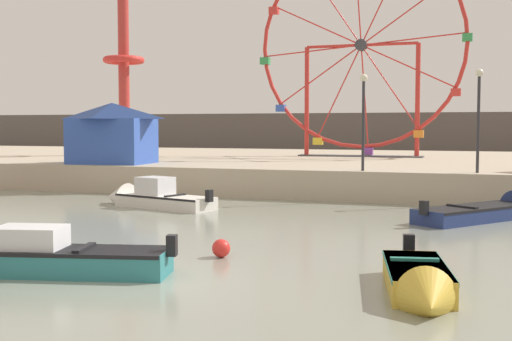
{
  "coord_description": "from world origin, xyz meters",
  "views": [
    {
      "loc": [
        6.41,
        -11.92,
        3.13
      ],
      "look_at": [
        -1.44,
        10.58,
        1.56
      ],
      "focal_mm": 47.24,
      "sensor_mm": 36.0,
      "label": 1
    }
  ],
  "objects_px": {
    "motorboat_teal_painted": "(16,257)",
    "drop_tower_red_tower": "(124,75)",
    "motorboat_navy_blue": "(493,211)",
    "promenade_lamp_near": "(363,108)",
    "promenade_lamp_far": "(479,105)",
    "ferris_wheel_red_frame": "(361,49)",
    "carnival_booth_blue_tent": "(112,132)",
    "motorboat_white_red_stripe": "(149,197)",
    "mooring_buoy_orange": "(221,248)",
    "motorboat_mustard_yellow": "(420,283)"
  },
  "relations": [
    {
      "from": "motorboat_navy_blue",
      "to": "promenade_lamp_near",
      "type": "bearing_deg",
      "value": 90.16
    },
    {
      "from": "motorboat_white_red_stripe",
      "to": "promenade_lamp_near",
      "type": "distance_m",
      "value": 9.48
    },
    {
      "from": "promenade_lamp_near",
      "to": "motorboat_mustard_yellow",
      "type": "bearing_deg",
      "value": -76.0
    },
    {
      "from": "carnival_booth_blue_tent",
      "to": "promenade_lamp_far",
      "type": "relative_size",
      "value": 1.05
    },
    {
      "from": "motorboat_mustard_yellow",
      "to": "drop_tower_red_tower",
      "type": "bearing_deg",
      "value": -152.39
    },
    {
      "from": "motorboat_white_red_stripe",
      "to": "drop_tower_red_tower",
      "type": "xyz_separation_m",
      "value": [
        -9.82,
        15.02,
        6.03
      ]
    },
    {
      "from": "drop_tower_red_tower",
      "to": "motorboat_mustard_yellow",
      "type": "bearing_deg",
      "value": -50.64
    },
    {
      "from": "mooring_buoy_orange",
      "to": "carnival_booth_blue_tent",
      "type": "bearing_deg",
      "value": 129.04
    },
    {
      "from": "motorboat_mustard_yellow",
      "to": "ferris_wheel_red_frame",
      "type": "distance_m",
      "value": 29.93
    },
    {
      "from": "motorboat_teal_painted",
      "to": "ferris_wheel_red_frame",
      "type": "relative_size",
      "value": 0.48
    },
    {
      "from": "motorboat_mustard_yellow",
      "to": "carnival_booth_blue_tent",
      "type": "height_order",
      "value": "carnival_booth_blue_tent"
    },
    {
      "from": "ferris_wheel_red_frame",
      "to": "drop_tower_red_tower",
      "type": "xyz_separation_m",
      "value": [
        -14.86,
        -2.45,
        -1.41
      ]
    },
    {
      "from": "motorboat_white_red_stripe",
      "to": "mooring_buoy_orange",
      "type": "bearing_deg",
      "value": 144.14
    },
    {
      "from": "motorboat_navy_blue",
      "to": "mooring_buoy_orange",
      "type": "xyz_separation_m",
      "value": [
        -6.16,
        -9.3,
        -0.05
      ]
    },
    {
      "from": "drop_tower_red_tower",
      "to": "promenade_lamp_far",
      "type": "bearing_deg",
      "value": -24.98
    },
    {
      "from": "drop_tower_red_tower",
      "to": "motorboat_white_red_stripe",
      "type": "bearing_deg",
      "value": -56.83
    },
    {
      "from": "motorboat_teal_painted",
      "to": "mooring_buoy_orange",
      "type": "relative_size",
      "value": 14.11
    },
    {
      "from": "motorboat_mustard_yellow",
      "to": "ferris_wheel_red_frame",
      "type": "xyz_separation_m",
      "value": [
        -6.32,
        28.27,
        7.53
      ]
    },
    {
      "from": "motorboat_white_red_stripe",
      "to": "mooring_buoy_orange",
      "type": "xyz_separation_m",
      "value": [
        6.51,
        -8.52,
        -0.13
      ]
    },
    {
      "from": "promenade_lamp_near",
      "to": "carnival_booth_blue_tent",
      "type": "bearing_deg",
      "value": 173.74
    },
    {
      "from": "ferris_wheel_red_frame",
      "to": "carnival_booth_blue_tent",
      "type": "bearing_deg",
      "value": -131.64
    },
    {
      "from": "motorboat_navy_blue",
      "to": "promenade_lamp_near",
      "type": "height_order",
      "value": "promenade_lamp_near"
    },
    {
      "from": "motorboat_navy_blue",
      "to": "promenade_lamp_near",
      "type": "distance_m",
      "value": 7.32
    },
    {
      "from": "motorboat_navy_blue",
      "to": "promenade_lamp_far",
      "type": "height_order",
      "value": "promenade_lamp_far"
    },
    {
      "from": "motorboat_teal_painted",
      "to": "promenade_lamp_near",
      "type": "distance_m",
      "value": 17.1
    },
    {
      "from": "motorboat_navy_blue",
      "to": "motorboat_white_red_stripe",
      "type": "relative_size",
      "value": 0.99
    },
    {
      "from": "drop_tower_red_tower",
      "to": "motorboat_navy_blue",
      "type": "bearing_deg",
      "value": -32.36
    },
    {
      "from": "promenade_lamp_near",
      "to": "ferris_wheel_red_frame",
      "type": "bearing_deg",
      "value": 100.92
    },
    {
      "from": "carnival_booth_blue_tent",
      "to": "motorboat_white_red_stripe",
      "type": "bearing_deg",
      "value": -52.77
    },
    {
      "from": "motorboat_mustard_yellow",
      "to": "carnival_booth_blue_tent",
      "type": "xyz_separation_m",
      "value": [
        -16.58,
        16.74,
        2.58
      ]
    },
    {
      "from": "motorboat_teal_painted",
      "to": "drop_tower_red_tower",
      "type": "relative_size",
      "value": 0.53
    },
    {
      "from": "motorboat_navy_blue",
      "to": "promenade_lamp_far",
      "type": "xyz_separation_m",
      "value": [
        -0.61,
        4.06,
        3.68
      ]
    },
    {
      "from": "promenade_lamp_far",
      "to": "mooring_buoy_orange",
      "type": "relative_size",
      "value": 9.34
    },
    {
      "from": "motorboat_navy_blue",
      "to": "promenade_lamp_near",
      "type": "relative_size",
      "value": 1.36
    },
    {
      "from": "promenade_lamp_near",
      "to": "promenade_lamp_far",
      "type": "relative_size",
      "value": 0.97
    },
    {
      "from": "drop_tower_red_tower",
      "to": "mooring_buoy_orange",
      "type": "distance_m",
      "value": 29.31
    },
    {
      "from": "carnival_booth_blue_tent",
      "to": "promenade_lamp_far",
      "type": "height_order",
      "value": "promenade_lamp_far"
    },
    {
      "from": "promenade_lamp_far",
      "to": "motorboat_navy_blue",
      "type": "bearing_deg",
      "value": -81.41
    },
    {
      "from": "motorboat_white_red_stripe",
      "to": "promenade_lamp_far",
      "type": "relative_size",
      "value": 1.34
    },
    {
      "from": "drop_tower_red_tower",
      "to": "promenade_lamp_near",
      "type": "distance_m",
      "value": 20.43
    },
    {
      "from": "motorboat_white_red_stripe",
      "to": "mooring_buoy_orange",
      "type": "distance_m",
      "value": 10.73
    },
    {
      "from": "motorboat_navy_blue",
      "to": "motorboat_mustard_yellow",
      "type": "bearing_deg",
      "value": -150.03
    },
    {
      "from": "mooring_buoy_orange",
      "to": "ferris_wheel_red_frame",
      "type": "bearing_deg",
      "value": 93.23
    },
    {
      "from": "motorboat_white_red_stripe",
      "to": "ferris_wheel_red_frame",
      "type": "xyz_separation_m",
      "value": [
        5.04,
        17.47,
        7.44
      ]
    },
    {
      "from": "carnival_booth_blue_tent",
      "to": "promenade_lamp_far",
      "type": "distance_m",
      "value": 17.34
    },
    {
      "from": "motorboat_teal_painted",
      "to": "mooring_buoy_orange",
      "type": "bearing_deg",
      "value": -152.19
    },
    {
      "from": "drop_tower_red_tower",
      "to": "carnival_booth_blue_tent",
      "type": "height_order",
      "value": "drop_tower_red_tower"
    },
    {
      "from": "motorboat_navy_blue",
      "to": "drop_tower_red_tower",
      "type": "relative_size",
      "value": 0.47
    },
    {
      "from": "motorboat_mustard_yellow",
      "to": "mooring_buoy_orange",
      "type": "xyz_separation_m",
      "value": [
        -4.85,
        2.28,
        -0.04
      ]
    },
    {
      "from": "motorboat_teal_painted",
      "to": "mooring_buoy_orange",
      "type": "height_order",
      "value": "motorboat_teal_painted"
    }
  ]
}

